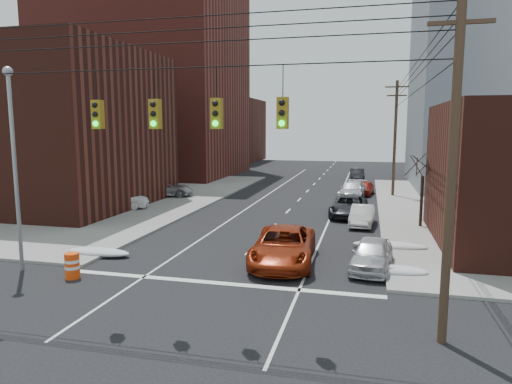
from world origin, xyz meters
The scene contains 26 objects.
ground centered at (0.00, 0.00, 0.00)m, with size 160.00×160.00×0.00m, color black.
sidewalk_nw centered at (-27.00, 27.00, 0.07)m, with size 40.00×40.00×0.15m, color gray.
building_brick_tall centered at (-24.00, 48.00, 15.00)m, with size 24.00×20.00×30.00m, color maroon.
building_brick_near centered at (-22.00, 22.00, 6.50)m, with size 20.00×16.00×13.00m, color #471C15.
building_brick_far centered at (-26.00, 74.00, 6.00)m, with size 22.00×18.00×12.00m, color #471C15.
building_glass centered at (24.00, 70.00, 11.00)m, with size 20.00×18.00×22.00m, color gray.
utility_pole_right centered at (8.50, 3.00, 5.78)m, with size 2.20×0.28×11.00m.
utility_pole_far centered at (8.50, 34.00, 5.78)m, with size 2.20×0.28×11.00m.
traffic_signals centered at (0.10, 2.97, 7.17)m, with size 17.00×0.42×2.02m.
street_light centered at (-9.50, 6.00, 5.54)m, with size 0.44×0.44×9.32m.
bare_tree centered at (9.59, 20.00, 2.32)m, with size 2.09×2.20×4.93m.
snow_nw centered at (-7.40, 9.00, 0.21)m, with size 3.50×1.08×0.42m, color silver.
snow_ne centered at (7.40, 9.50, 0.21)m, with size 3.00×1.08×0.42m, color silver.
snow_east_far centered at (7.40, 14.00, 0.21)m, with size 4.00×1.08×0.42m, color silver.
red_pickup centered at (2.18, 10.06, 0.87)m, with size 2.90×6.30×1.75m, color maroon.
parked_car_a centered at (6.40, 10.04, 0.74)m, with size 1.75×4.35×1.48m, color silver.
parked_car_b centered at (5.81, 19.93, 0.69)m, with size 1.45×4.17×1.37m, color silver.
parked_car_c centered at (4.80, 22.98, 0.76)m, with size 2.53×5.48×1.52m, color black.
parked_car_d centered at (4.80, 31.99, 0.79)m, with size 2.21×5.44×1.58m, color silver.
parked_car_e centered at (5.79, 34.48, 0.70)m, with size 1.66×4.12×1.40m, color maroon.
parked_car_f centered at (4.80, 46.63, 0.78)m, with size 1.64×4.71×1.55m, color black.
lot_car_a centered at (-13.15, 21.10, 0.85)m, with size 1.49×4.28×1.41m, color silver.
lot_car_b centered at (-12.46, 28.22, 0.86)m, with size 2.35×5.10×1.42m, color #A1A1A6.
lot_car_c centered at (-18.02, 18.07, 0.88)m, with size 2.04×5.01×1.46m, color black.
lot_car_d centered at (-17.51, 24.39, 0.91)m, with size 1.79×4.45×1.52m, color #B4B4B9.
construction_barrel centered at (-6.50, 5.58, 0.59)m, with size 0.77×0.77×1.14m.
Camera 1 is at (6.08, -11.43, 6.66)m, focal length 32.00 mm.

